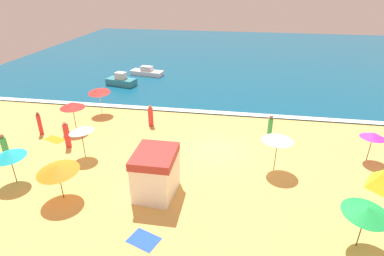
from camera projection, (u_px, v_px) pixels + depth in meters
The scene contains 21 objects.
ground_plane at pixel (217, 151), 20.85m from camera, with size 60.00×60.00×0.00m, color #EDBC60.
ocean_water at pixel (235, 56), 45.68m from camera, with size 60.00×44.00×0.10m, color #0F567A.
wave_breaker_foam at pixel (224, 113), 26.40m from camera, with size 57.00×0.70×0.01m, color white.
lifeguard_cabana at pixel (156, 173), 16.23m from camera, with size 2.11×2.57×2.52m.
beach_umbrella_0 at pixel (9, 154), 16.87m from camera, with size 2.36×2.37×2.13m.
beach_umbrella_2 at pixel (373, 135), 19.01m from camera, with size 1.97×1.98×1.99m.
beach_umbrella_3 at pixel (367, 211), 12.68m from camera, with size 2.66×2.66×2.16m.
beach_umbrella_4 at pixel (99, 91), 25.61m from camera, with size 1.82×1.85×2.34m.
beach_umbrella_5 at pixel (278, 138), 17.85m from camera, with size 2.55×2.55×2.34m.
beach_umbrella_6 at pixel (81, 129), 19.35m from camera, with size 1.85×1.82×2.24m.
beach_umbrella_7 at pixel (57, 168), 15.65m from camera, with size 2.91×2.92×2.09m.
beach_umbrella_8 at pixel (72, 105), 22.80m from camera, with size 2.47×2.47×2.26m.
beachgoer_1 at pixel (67, 135), 20.96m from camera, with size 0.43×0.43×1.91m.
beachgoer_4 at pixel (270, 127), 22.20m from camera, with size 0.40×0.40×1.74m.
beachgoer_5 at pixel (40, 124), 22.69m from camera, with size 0.42×0.42×1.76m.
beachgoer_6 at pixel (151, 116), 24.05m from camera, with size 0.55×0.55×1.70m.
beachgoer_7 at pixel (5, 147), 19.70m from camera, with size 0.51×0.51×1.70m.
beach_towel_0 at pixel (144, 240), 13.79m from camera, with size 1.58×1.37×0.01m.
beach_towel_1 at pixel (55, 139), 22.29m from camera, with size 1.65×1.23×0.01m.
small_boat_0 at pixel (121, 81), 32.99m from camera, with size 3.29×1.98×1.37m.
small_boat_1 at pixel (147, 72), 36.46m from camera, with size 3.94×1.94×1.03m.
Camera 1 is at (1.31, -18.13, 10.47)m, focal length 29.28 mm.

